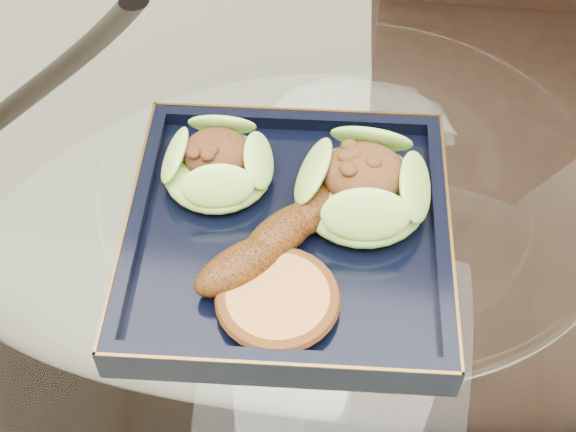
# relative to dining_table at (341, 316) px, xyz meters

# --- Properties ---
(dining_table) EXTENTS (1.13, 1.13, 0.77)m
(dining_table) POSITION_rel_dining_table_xyz_m (0.00, 0.00, 0.00)
(dining_table) COLOR white
(dining_table) RESTS_ON ground
(dining_chair) EXTENTS (0.47, 0.47, 1.01)m
(dining_chair) POSITION_rel_dining_table_xyz_m (0.21, 0.32, -0.03)
(dining_chair) COLOR #321910
(dining_chair) RESTS_ON ground
(navy_plate) EXTENTS (0.30, 0.30, 0.02)m
(navy_plate) POSITION_rel_dining_table_xyz_m (-0.05, -0.04, 0.17)
(navy_plate) COLOR black
(navy_plate) RESTS_ON dining_table
(lettuce_wrap_left) EXTENTS (0.12, 0.12, 0.03)m
(lettuce_wrap_left) POSITION_rel_dining_table_xyz_m (-0.12, 0.01, 0.20)
(lettuce_wrap_left) COLOR #61932A
(lettuce_wrap_left) RESTS_ON navy_plate
(lettuce_wrap_right) EXTENTS (0.15, 0.15, 0.04)m
(lettuce_wrap_right) POSITION_rel_dining_table_xyz_m (0.01, -0.00, 0.20)
(lettuce_wrap_right) COLOR #58912A
(lettuce_wrap_right) RESTS_ON navy_plate
(roasted_plantain) EXTENTS (0.13, 0.15, 0.03)m
(roasted_plantain) POSITION_rel_dining_table_xyz_m (-0.05, -0.06, 0.20)
(roasted_plantain) COLOR #552A08
(roasted_plantain) RESTS_ON navy_plate
(crumb_patty) EXTENTS (0.11, 0.11, 0.02)m
(crumb_patty) POSITION_rel_dining_table_xyz_m (-0.04, -0.12, 0.19)
(crumb_patty) COLOR #B06D3A
(crumb_patty) RESTS_ON navy_plate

